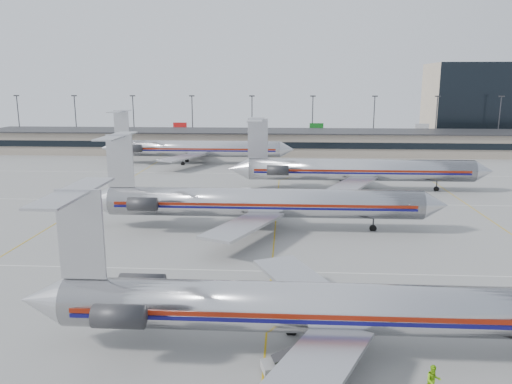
# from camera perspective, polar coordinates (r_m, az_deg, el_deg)

# --- Properties ---
(ground) EXTENTS (260.00, 260.00, 0.00)m
(ground) POSITION_cam_1_polar(r_m,az_deg,el_deg) (42.21, 1.37, -14.01)
(ground) COLOR gray
(ground) RESTS_ON ground
(apron_markings) EXTENTS (160.00, 0.15, 0.02)m
(apron_markings) POSITION_cam_1_polar(r_m,az_deg,el_deg) (51.36, 1.79, -9.05)
(apron_markings) COLOR silver
(apron_markings) RESTS_ON ground
(terminal) EXTENTS (162.00, 17.00, 6.25)m
(terminal) POSITION_cam_1_polar(r_m,az_deg,el_deg) (136.69, 2.92, 5.75)
(terminal) COLOR gray
(terminal) RESTS_ON ground
(light_mast_row) EXTENTS (163.60, 0.40, 15.28)m
(light_mast_row) POSITION_cam_1_polar(r_m,az_deg,el_deg) (150.17, 3.00, 8.41)
(light_mast_row) COLOR #38383D
(light_mast_row) RESTS_ON ground
(distant_building) EXTENTS (30.00, 20.00, 25.00)m
(distant_building) POSITION_cam_1_polar(r_m,az_deg,el_deg) (176.68, 23.90, 9.25)
(distant_building) COLOR tan
(distant_building) RESTS_ON ground
(jet_foreground) EXTENTS (44.75, 26.35, 11.71)m
(jet_foreground) POSITION_cam_1_polar(r_m,az_deg,el_deg) (36.07, 7.31, -12.92)
(jet_foreground) COLOR silver
(jet_foreground) RESTS_ON ground
(jet_second_row) EXTENTS (47.38, 27.90, 12.40)m
(jet_second_row) POSITION_cam_1_polar(r_m,az_deg,el_deg) (64.79, 0.03, -1.18)
(jet_second_row) COLOR silver
(jet_second_row) RESTS_ON ground
(jet_third_row) EXTENTS (46.73, 28.75, 12.78)m
(jet_third_row) POSITION_cam_1_polar(r_m,az_deg,el_deg) (90.52, 11.18, 2.53)
(jet_third_row) COLOR silver
(jet_third_row) RESTS_ON ground
(jet_back_row) EXTENTS (46.13, 28.38, 12.61)m
(jet_back_row) POSITION_cam_1_polar(r_m,az_deg,el_deg) (119.48, -7.18, 4.97)
(jet_back_row) COLOR silver
(jet_back_row) RESTS_ON ground
(uld_container) EXTENTS (1.94, 1.66, 1.93)m
(uld_container) POSITION_cam_1_polar(r_m,az_deg,el_deg) (32.53, 7.97, -20.85)
(uld_container) COLOR #2D2D30
(uld_container) RESTS_ON ground
(belt_loader) EXTENTS (4.90, 2.48, 2.51)m
(belt_loader) POSITION_cam_1_polar(r_m,az_deg,el_deg) (34.91, 4.32, -18.84)
(belt_loader) COLOR gray
(belt_loader) RESTS_ON ground
(ramp_worker_near) EXTENTS (0.81, 0.70, 1.89)m
(ramp_worker_near) POSITION_cam_1_polar(r_m,az_deg,el_deg) (32.86, 3.48, -20.45)
(ramp_worker_near) COLOR #8BE415
(ramp_worker_near) RESTS_ON ground
(ramp_worker_far) EXTENTS (0.99, 0.80, 1.96)m
(ramp_worker_far) POSITION_cam_1_polar(r_m,az_deg,el_deg) (34.27, 19.59, -19.62)
(ramp_worker_far) COLOR #76BE11
(ramp_worker_far) RESTS_ON ground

